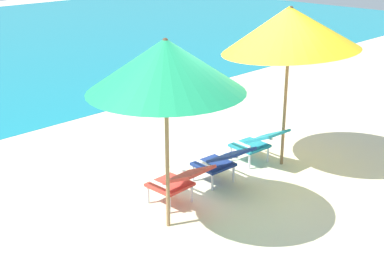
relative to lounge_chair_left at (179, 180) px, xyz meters
The scene contains 6 objects.
ground_plane 4.51m from the lounge_chair_left, 78.31° to the left, with size 40.00×40.00×0.00m, color beige.
lounge_chair_left is the anchor object (origin of this frame).
lounge_chair_center 0.91m from the lounge_chair_left, ahead, with size 0.59×0.90×0.68m.
lounge_chair_right 1.89m from the lounge_chair_left, ahead, with size 0.60×0.91×0.68m.
beach_umbrella_left 1.78m from the lounge_chair_left, 148.87° to the right, with size 2.17×2.17×2.43m.
beach_umbrella_right 2.84m from the lounge_chair_left, ahead, with size 2.85×2.86×2.62m.
Camera 1 is at (-5.39, -5.14, 3.54)m, focal length 49.80 mm.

